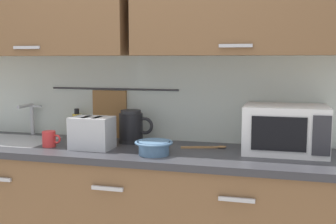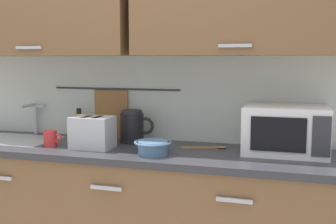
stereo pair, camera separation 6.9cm
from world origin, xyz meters
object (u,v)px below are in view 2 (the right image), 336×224
object	(u,v)px
mixing_bowl	(153,147)
toaster	(93,132)
dish_soap_bottle	(79,124)
mug_near_sink	(51,138)
electric_kettle	(133,127)
microwave	(286,130)
wooden_spoon	(210,147)
mug_by_kettle	(79,133)

from	to	relation	value
mixing_bowl	toaster	bearing A→B (deg)	171.99
dish_soap_bottle	mug_near_sink	distance (m)	0.33
electric_kettle	dish_soap_bottle	bearing A→B (deg)	169.88
microwave	wooden_spoon	bearing A→B (deg)	179.13
microwave	mug_by_kettle	size ratio (longest dim) A/B	3.83
mixing_bowl	mug_by_kettle	distance (m)	0.64
microwave	mug_near_sink	distance (m)	1.40
electric_kettle	wooden_spoon	distance (m)	0.52
dish_soap_bottle	mug_by_kettle	size ratio (longest dim) A/B	1.63
dish_soap_bottle	mixing_bowl	world-z (taller)	dish_soap_bottle
electric_kettle	dish_soap_bottle	world-z (taller)	electric_kettle
dish_soap_bottle	wooden_spoon	distance (m)	0.94
microwave	dish_soap_bottle	size ratio (longest dim) A/B	2.35
mug_near_sink	microwave	bearing A→B (deg)	8.62
microwave	mug_near_sink	xyz separation A→B (m)	(-1.38, -0.21, -0.09)
toaster	wooden_spoon	xyz separation A→B (m)	(0.67, 0.20, -0.09)
mixing_bowl	mug_near_sink	bearing A→B (deg)	176.65
toaster	wooden_spoon	bearing A→B (deg)	16.55
mug_near_sink	mug_by_kettle	world-z (taller)	same
dish_soap_bottle	mixing_bowl	bearing A→B (deg)	-29.21
microwave	mixing_bowl	size ratio (longest dim) A/B	2.15
wooden_spoon	mixing_bowl	bearing A→B (deg)	-136.58
microwave	mixing_bowl	xyz separation A→B (m)	(-0.70, -0.25, -0.09)
electric_kettle	toaster	size ratio (longest dim) A/B	0.89
dish_soap_bottle	toaster	size ratio (longest dim) A/B	0.77
microwave	mug_near_sink	size ratio (longest dim) A/B	3.83
toaster	mixing_bowl	bearing A→B (deg)	-8.01
electric_kettle	dish_soap_bottle	size ratio (longest dim) A/B	1.16
mug_near_sink	wooden_spoon	world-z (taller)	mug_near_sink
mixing_bowl	mug_by_kettle	xyz separation A→B (m)	(-0.59, 0.24, 0.00)
mug_near_sink	mixing_bowl	bearing A→B (deg)	-3.35
wooden_spoon	microwave	bearing A→B (deg)	-0.87
microwave	toaster	size ratio (longest dim) A/B	1.80
microwave	toaster	xyz separation A→B (m)	(-1.10, -0.19, -0.04)
mug_by_kettle	wooden_spoon	size ratio (longest dim) A/B	0.44
toaster	mug_by_kettle	bearing A→B (deg)	136.22
electric_kettle	microwave	bearing A→B (deg)	-2.73
microwave	electric_kettle	xyz separation A→B (m)	(-0.94, 0.04, -0.03)
microwave	electric_kettle	world-z (taller)	microwave
dish_soap_bottle	toaster	world-z (taller)	dish_soap_bottle
mixing_bowl	toaster	size ratio (longest dim) A/B	0.84
mixing_bowl	wooden_spoon	size ratio (longest dim) A/B	0.79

